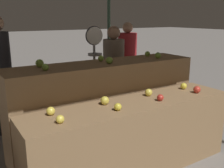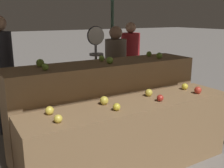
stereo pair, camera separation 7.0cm
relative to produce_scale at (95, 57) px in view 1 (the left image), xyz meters
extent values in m
cylinder|color=#33513D|center=(1.37, 1.85, 0.10)|extent=(0.07, 0.07, 2.45)
cube|color=olive|center=(-0.18, -1.18, -0.72)|extent=(2.40, 0.55, 0.80)
cube|color=olive|center=(-0.18, -0.58, -0.55)|extent=(2.40, 0.55, 1.14)
sphere|color=yellow|center=(-1.04, -1.28, -0.28)|extent=(0.07, 0.07, 0.07)
sphere|color=gold|center=(-0.45, -1.29, -0.28)|extent=(0.07, 0.07, 0.07)
sphere|color=#B72D23|center=(0.10, -1.28, -0.28)|extent=(0.07, 0.07, 0.07)
sphere|color=red|center=(0.67, -1.29, -0.28)|extent=(0.09, 0.09, 0.09)
sphere|color=yellow|center=(-1.04, -1.06, -0.28)|extent=(0.08, 0.08, 0.08)
sphere|color=gold|center=(-0.47, -1.07, -0.28)|extent=(0.09, 0.09, 0.09)
sphere|color=gold|center=(0.11, -1.07, -0.28)|extent=(0.08, 0.08, 0.08)
sphere|color=gold|center=(0.67, -1.08, -0.28)|extent=(0.08, 0.08, 0.08)
sphere|color=#7AA338|center=(-0.94, -0.68, 0.06)|extent=(0.07, 0.07, 0.07)
sphere|color=#7AA338|center=(-0.17, -0.69, 0.06)|extent=(0.08, 0.08, 0.08)
sphere|color=#7AA338|center=(0.58, -0.68, 0.06)|extent=(0.08, 0.08, 0.08)
sphere|color=#7AA338|center=(-0.93, -0.46, 0.06)|extent=(0.09, 0.09, 0.09)
sphere|color=#84AD3D|center=(-0.17, -0.47, 0.06)|extent=(0.07, 0.07, 0.07)
sphere|color=#84AD3D|center=(0.58, -0.47, 0.06)|extent=(0.07, 0.07, 0.07)
cylinder|color=#99999E|center=(0.00, 0.01, -0.40)|extent=(0.04, 0.04, 1.45)
cylinder|color=black|center=(0.00, 0.01, 0.30)|extent=(0.26, 0.01, 0.26)
cylinder|color=silver|center=(0.00, -0.01, 0.30)|extent=(0.25, 0.02, 0.25)
cylinder|color=#99999E|center=(0.00, -0.01, 0.11)|extent=(0.01, 0.01, 0.14)
cylinder|color=#99999E|center=(0.00, -0.01, 0.04)|extent=(0.20, 0.20, 0.03)
cube|color=#2D2D38|center=(0.44, 0.18, -0.76)|extent=(0.27, 0.19, 0.72)
cylinder|color=#756656|center=(0.44, 0.18, -0.09)|extent=(0.39, 0.39, 0.62)
sphere|color=#936B51|center=(0.44, 0.18, 0.32)|extent=(0.20, 0.20, 0.20)
cube|color=#2D2D38|center=(1.29, 1.01, -0.76)|extent=(0.33, 0.28, 0.73)
cylinder|color=maroon|center=(1.29, 1.01, -0.07)|extent=(0.51, 0.51, 0.64)
sphere|color=tan|center=(1.29, 1.01, 0.35)|extent=(0.21, 0.21, 0.21)
cube|color=#2D2D38|center=(-1.18, 0.62, -0.73)|extent=(0.24, 0.15, 0.79)
camera|label=1|loc=(-1.77, -3.27, 0.56)|focal=42.00mm
camera|label=2|loc=(-1.71, -3.31, 0.56)|focal=42.00mm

